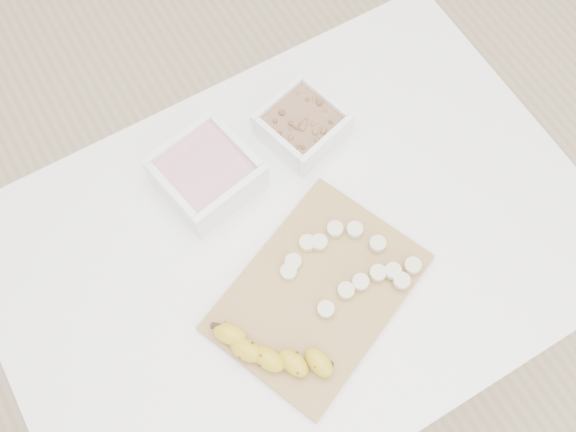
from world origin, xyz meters
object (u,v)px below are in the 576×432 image
cutting_board (318,292)px  banana (276,353)px  bowl_granola (302,125)px  table (296,262)px  bowl_yogurt (207,173)px

cutting_board → banana: (-0.11, -0.05, 0.02)m
bowl_granola → banana: 0.40m
table → cutting_board: 0.14m
banana → bowl_granola: bearing=22.8°
cutting_board → table: bearing=81.0°
table → bowl_yogurt: bearing=112.9°
bowl_yogurt → cutting_board: bearing=-77.4°
cutting_board → bowl_granola: bearing=64.2°
bowl_granola → banana: (-0.24, -0.32, 0.00)m
table → bowl_granola: bearing=57.1°
bowl_granola → cutting_board: bowl_granola is taller
table → banana: (-0.12, -0.14, 0.13)m
bowl_yogurt → bowl_granola: bowl_yogurt is taller
table → bowl_granola: bowl_granola is taller
table → bowl_yogurt: bowl_yogurt is taller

